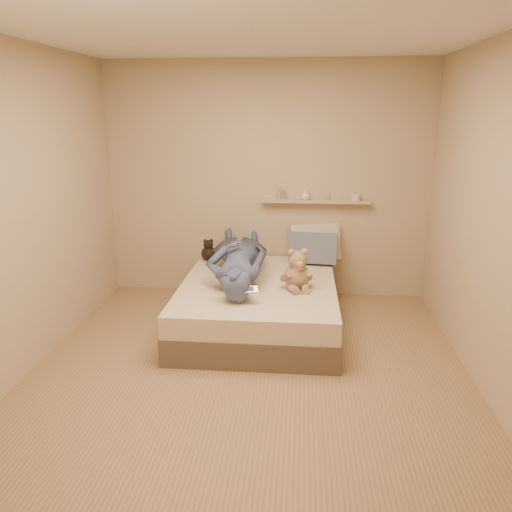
# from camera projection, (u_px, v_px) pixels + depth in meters

# --- Properties ---
(room) EXTENTS (3.80, 3.80, 3.80)m
(room) POSITION_uv_depth(u_px,v_px,m) (248.00, 216.00, 3.75)
(room) COLOR #98784E
(room) RESTS_ON ground
(bed) EXTENTS (1.50, 1.90, 0.45)m
(bed) POSITION_uv_depth(u_px,v_px,m) (259.00, 304.00, 4.94)
(bed) COLOR brown
(bed) RESTS_ON floor
(game_console) EXTENTS (0.16, 0.10, 0.05)m
(game_console) POSITION_uv_depth(u_px,v_px,m) (249.00, 290.00, 4.29)
(game_console) COLOR #AFB0B6
(game_console) RESTS_ON bed
(teddy_bear) EXTENTS (0.32, 0.32, 0.40)m
(teddy_bear) POSITION_uv_depth(u_px,v_px,m) (297.00, 272.00, 4.65)
(teddy_bear) COLOR #8E6D4E
(teddy_bear) RESTS_ON bed
(dark_plush) EXTENTS (0.16, 0.16, 0.25)m
(dark_plush) POSITION_uv_depth(u_px,v_px,m) (208.00, 251.00, 5.56)
(dark_plush) COLOR black
(dark_plush) RESTS_ON bed
(pillow_cream) EXTENTS (0.60, 0.41, 0.43)m
(pillow_cream) POSITION_uv_depth(u_px,v_px,m) (314.00, 242.00, 5.56)
(pillow_cream) COLOR beige
(pillow_cream) RESTS_ON bed
(pillow_grey) EXTENTS (0.52, 0.29, 0.37)m
(pillow_grey) POSITION_uv_depth(u_px,v_px,m) (314.00, 248.00, 5.44)
(pillow_grey) COLOR slate
(pillow_grey) RESTS_ON bed
(person) EXTENTS (0.74, 1.68, 0.39)m
(person) POSITION_uv_depth(u_px,v_px,m) (238.00, 258.00, 5.00)
(person) COLOR #434A69
(person) RESTS_ON bed
(wall_shelf) EXTENTS (1.20, 0.12, 0.03)m
(wall_shelf) POSITION_uv_depth(u_px,v_px,m) (315.00, 201.00, 5.51)
(wall_shelf) COLOR tan
(wall_shelf) RESTS_ON wall_back
(shelf_bottles) EXTENTS (0.91, 0.11, 0.15)m
(shelf_bottles) POSITION_uv_depth(u_px,v_px,m) (312.00, 195.00, 5.50)
(shelf_bottles) COLOR silver
(shelf_bottles) RESTS_ON wall_shelf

